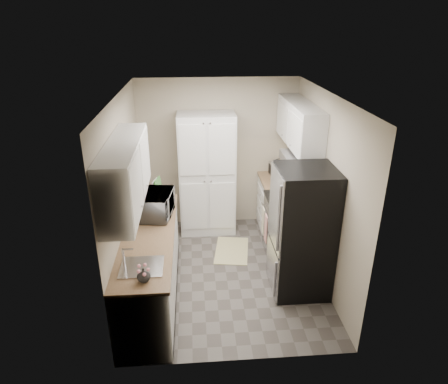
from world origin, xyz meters
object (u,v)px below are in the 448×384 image
at_px(microwave, 156,204).
at_px(toaster_oven, 282,171).
at_px(refrigerator, 302,232).
at_px(wine_bottle, 145,192).
at_px(pantry_cabinet, 207,175).
at_px(electric_range, 289,227).

bearing_deg(microwave, toaster_oven, -49.72).
height_order(refrigerator, toaster_oven, refrigerator).
relative_size(refrigerator, wine_bottle, 5.06).
height_order(pantry_cabinet, toaster_oven, pantry_cabinet).
height_order(refrigerator, wine_bottle, refrigerator).
bearing_deg(microwave, refrigerator, -96.44).
relative_size(pantry_cabinet, electric_range, 1.77).
xyz_separation_m(pantry_cabinet, microwave, (-0.72, -1.25, 0.08)).
relative_size(electric_range, refrigerator, 0.66).
height_order(pantry_cabinet, microwave, pantry_cabinet).
xyz_separation_m(pantry_cabinet, electric_range, (1.17, -0.93, -0.52)).
distance_m(refrigerator, microwave, 1.93).
xyz_separation_m(refrigerator, microwave, (-1.86, 0.47, 0.23)).
bearing_deg(refrigerator, pantry_cabinet, 123.46).
bearing_deg(toaster_oven, electric_range, -104.48).
xyz_separation_m(pantry_cabinet, wine_bottle, (-0.91, -0.85, 0.09)).
bearing_deg(electric_range, pantry_cabinet, 141.78).
relative_size(electric_range, toaster_oven, 2.84).
bearing_deg(toaster_oven, refrigerator, -104.06).
bearing_deg(microwave, electric_range, -72.36).
bearing_deg(wine_bottle, pantry_cabinet, 43.06).
relative_size(refrigerator, microwave, 2.92).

